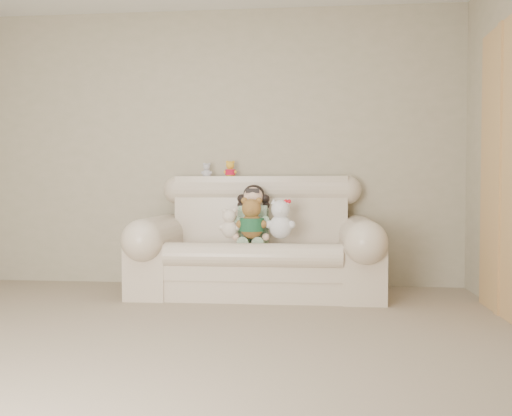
{
  "coord_description": "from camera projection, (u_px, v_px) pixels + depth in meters",
  "views": [
    {
      "loc": [
        0.85,
        -2.8,
        0.92
      ],
      "look_at": [
        0.38,
        1.9,
        0.75
      ],
      "focal_mm": 39.43,
      "sensor_mm": 36.0,
      "label": 1
    }
  ],
  "objects": [
    {
      "name": "floor",
      "position": [
        146.0,
        366.0,
        2.9
      ],
      "size": [
        5.0,
        5.0,
        0.0
      ],
      "primitive_type": "plane",
      "color": "gray",
      "rests_on": "ground"
    },
    {
      "name": "wall_back",
      "position": [
        222.0,
        148.0,
        5.34
      ],
      "size": [
        4.5,
        0.0,
        4.5
      ],
      "primitive_type": "plane",
      "rotation": [
        1.57,
        0.0,
        0.0
      ],
      "color": "#B3A78F",
      "rests_on": "ground"
    },
    {
      "name": "sofa",
      "position": [
        257.0,
        235.0,
        4.83
      ],
      "size": [
        2.1,
        0.95,
        1.03
      ],
      "primitive_type": null,
      "color": "beige",
      "rests_on": "floor"
    },
    {
      "name": "door_panel",
      "position": [
        504.0,
        170.0,
        4.03
      ],
      "size": [
        0.06,
        0.9,
        2.1
      ],
      "primitive_type": "cube",
      "color": "#A27245",
      "rests_on": "floor"
    },
    {
      "name": "seated_child",
      "position": [
        253.0,
        214.0,
        4.9
      ],
      "size": [
        0.34,
        0.41,
        0.54
      ],
      "primitive_type": null,
      "rotation": [
        0.0,
        0.0,
        -0.05
      ],
      "color": "#2D7136",
      "rests_on": "sofa"
    },
    {
      "name": "brown_teddy",
      "position": [
        252.0,
        214.0,
        4.67
      ],
      "size": [
        0.29,
        0.24,
        0.4
      ],
      "primitive_type": null,
      "rotation": [
        0.0,
        0.0,
        -0.2
      ],
      "color": "brown",
      "rests_on": "sofa"
    },
    {
      "name": "white_cat",
      "position": [
        280.0,
        215.0,
        4.67
      ],
      "size": [
        0.27,
        0.22,
        0.39
      ],
      "primitive_type": null,
      "rotation": [
        0.0,
        0.0,
        -0.13
      ],
      "color": "silver",
      "rests_on": "sofa"
    },
    {
      "name": "cream_teddy",
      "position": [
        230.0,
        220.0,
        4.71
      ],
      "size": [
        0.22,
        0.19,
        0.29
      ],
      "primitive_type": null,
      "rotation": [
        0.0,
        0.0,
        -0.29
      ],
      "color": "beige",
      "rests_on": "sofa"
    },
    {
      "name": "yellow_mini_bear",
      "position": [
        230.0,
        168.0,
        5.18
      ],
      "size": [
        0.14,
        0.13,
        0.19
      ],
      "primitive_type": null,
      "rotation": [
        0.0,
        0.0,
        0.31
      ],
      "color": "gold",
      "rests_on": "sofa"
    },
    {
      "name": "grey_mini_plush",
      "position": [
        207.0,
        169.0,
        5.21
      ],
      "size": [
        0.11,
        0.09,
        0.17
      ],
      "primitive_type": null,
      "rotation": [
        0.0,
        0.0,
        0.05
      ],
      "color": "silver",
      "rests_on": "sofa"
    }
  ]
}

